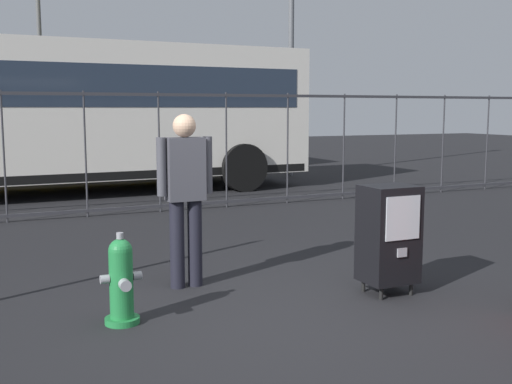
{
  "coord_description": "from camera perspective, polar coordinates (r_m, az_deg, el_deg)",
  "views": [
    {
      "loc": [
        -2.25,
        -4.38,
        1.72
      ],
      "look_at": [
        0.3,
        1.2,
        0.9
      ],
      "focal_mm": 43.87,
      "sensor_mm": 36.0,
      "label": 1
    }
  ],
  "objects": [
    {
      "name": "bus_far",
      "position": [
        16.84,
        -21.03,
        7.06
      ],
      "size": [
        10.53,
        2.88,
        3.0
      ],
      "rotation": [
        0.0,
        0.0,
        -0.01
      ],
      "color": "gold",
      "rests_on": "ground_plane"
    },
    {
      "name": "newspaper_box_primary",
      "position": [
        5.93,
        12.0,
        -3.75
      ],
      "size": [
        0.48,
        0.42,
        1.02
      ],
      "color": "black",
      "rests_on": "ground_plane"
    },
    {
      "name": "bus_near",
      "position": [
        13.18,
        -18.33,
        7.17
      ],
      "size": [
        10.56,
        3.0,
        3.0
      ],
      "rotation": [
        0.0,
        0.0,
        0.03
      ],
      "color": "beige",
      "rests_on": "ground_plane"
    },
    {
      "name": "street_light_far_left",
      "position": [
        20.03,
        -19.13,
        12.82
      ],
      "size": [
        0.32,
        0.32,
        6.28
      ],
      "color": "#4C4F54",
      "rests_on": "ground_plane"
    },
    {
      "name": "ground_plane",
      "position": [
        5.22,
        2.54,
        -11.64
      ],
      "size": [
        60.0,
        60.0,
        0.0
      ],
      "primitive_type": "plane",
      "color": "black"
    },
    {
      "name": "fence_barrier",
      "position": [
        10.37,
        -12.01,
        3.56
      ],
      "size": [
        18.03,
        0.04,
        2.0
      ],
      "color": "#2D2D33",
      "rests_on": "ground_plane"
    },
    {
      "name": "pedestrian",
      "position": [
        6.0,
        -6.47,
        0.16
      ],
      "size": [
        0.55,
        0.22,
        1.67
      ],
      "color": "black",
      "rests_on": "ground_plane"
    },
    {
      "name": "fire_hydrant",
      "position": [
        5.16,
        -12.18,
        -7.94
      ],
      "size": [
        0.33,
        0.31,
        0.75
      ],
      "color": "#1E7238",
      "rests_on": "ground_plane"
    }
  ]
}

